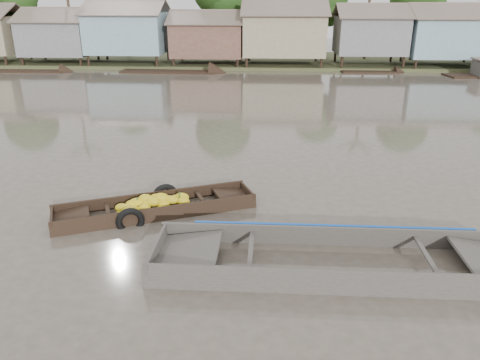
{
  "coord_description": "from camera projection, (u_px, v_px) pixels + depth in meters",
  "views": [
    {
      "loc": [
        1.3,
        -10.83,
        5.46
      ],
      "look_at": [
        0.59,
        1.06,
        0.8
      ],
      "focal_mm": 35.0,
      "sensor_mm": 36.0,
      "label": 1
    }
  ],
  "objects": [
    {
      "name": "banana_boat",
      "position": [
        153.0,
        208.0,
        12.67
      ],
      "size": [
        5.47,
        3.28,
        0.78
      ],
      "rotation": [
        0.0,
        0.0,
        0.4
      ],
      "color": "black",
      "rests_on": "ground"
    },
    {
      "name": "distant_boats",
      "position": [
        420.0,
        75.0,
        33.98
      ],
      "size": [
        45.47,
        15.59,
        1.38
      ],
      "color": "black",
      "rests_on": "ground"
    },
    {
      "name": "viewer_boat",
      "position": [
        338.0,
        264.0,
        10.12
      ],
      "size": [
        8.03,
        2.13,
        0.65
      ],
      "rotation": [
        0.0,
        0.0,
        -0.0
      ],
      "color": "#3C3733",
      "rests_on": "ground"
    },
    {
      "name": "ground",
      "position": [
        215.0,
        223.0,
        12.13
      ],
      "size": [
        120.0,
        120.0,
        0.0
      ],
      "primitive_type": "plane",
      "color": "#4E473C",
      "rests_on": "ground"
    },
    {
      "name": "riverbank",
      "position": [
        289.0,
        27.0,
        40.47
      ],
      "size": [
        120.0,
        12.47,
        10.22
      ],
      "color": "#384723",
      "rests_on": "ground"
    }
  ]
}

